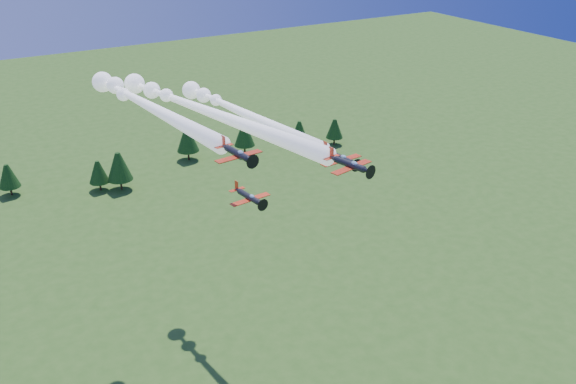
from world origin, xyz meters
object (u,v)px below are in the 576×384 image
plane_lead (202,109)px  plane_slot (249,197)px  plane_left (144,103)px  plane_right (238,111)px

plane_lead → plane_slot: 16.78m
plane_left → plane_slot: plane_left is taller
plane_lead → plane_right: bearing=27.8°
plane_slot → plane_right: bearing=59.5°
plane_left → plane_slot: 23.49m
plane_left → plane_right: (19.19, 4.49, -5.62)m
plane_right → plane_slot: (-9.11, -21.78, -6.66)m
plane_lead → plane_left: bearing=133.3°
plane_lead → plane_right: (11.29, 9.75, -4.83)m
plane_lead → plane_left: size_ratio=1.15×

